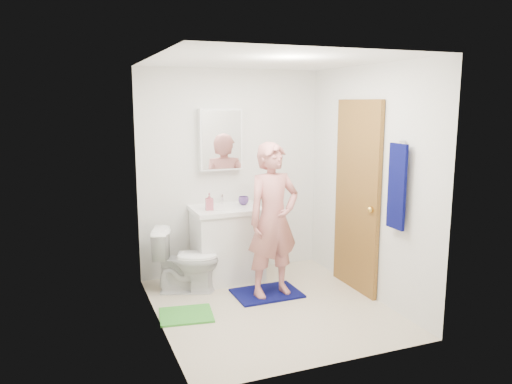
% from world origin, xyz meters
% --- Properties ---
extents(floor, '(2.20, 2.40, 0.02)m').
position_xyz_m(floor, '(0.00, 0.00, -0.01)').
color(floor, beige).
rests_on(floor, ground).
extents(ceiling, '(2.20, 2.40, 0.02)m').
position_xyz_m(ceiling, '(0.00, 0.00, 2.41)').
color(ceiling, white).
rests_on(ceiling, ground).
extents(wall_back, '(2.20, 0.02, 2.40)m').
position_xyz_m(wall_back, '(0.00, 1.21, 1.20)').
color(wall_back, silver).
rests_on(wall_back, ground).
extents(wall_front, '(2.20, 0.02, 2.40)m').
position_xyz_m(wall_front, '(0.00, -1.21, 1.20)').
color(wall_front, silver).
rests_on(wall_front, ground).
extents(wall_left, '(0.02, 2.40, 2.40)m').
position_xyz_m(wall_left, '(-1.11, 0.00, 1.20)').
color(wall_left, silver).
rests_on(wall_left, ground).
extents(wall_right, '(0.02, 2.40, 2.40)m').
position_xyz_m(wall_right, '(1.11, 0.00, 1.20)').
color(wall_right, silver).
rests_on(wall_right, ground).
extents(vanity_cabinet, '(0.75, 0.55, 0.80)m').
position_xyz_m(vanity_cabinet, '(-0.15, 0.91, 0.40)').
color(vanity_cabinet, white).
rests_on(vanity_cabinet, floor).
extents(countertop, '(0.79, 0.59, 0.05)m').
position_xyz_m(countertop, '(-0.15, 0.91, 0.83)').
color(countertop, white).
rests_on(countertop, vanity_cabinet).
extents(sink_basin, '(0.40, 0.40, 0.03)m').
position_xyz_m(sink_basin, '(-0.15, 0.91, 0.84)').
color(sink_basin, white).
rests_on(sink_basin, countertop).
extents(faucet, '(0.03, 0.03, 0.12)m').
position_xyz_m(faucet, '(-0.15, 1.09, 0.91)').
color(faucet, silver).
rests_on(faucet, countertop).
extents(medicine_cabinet, '(0.50, 0.12, 0.70)m').
position_xyz_m(medicine_cabinet, '(-0.15, 1.14, 1.60)').
color(medicine_cabinet, white).
rests_on(medicine_cabinet, wall_back).
extents(mirror_panel, '(0.46, 0.01, 0.66)m').
position_xyz_m(mirror_panel, '(-0.15, 1.08, 1.60)').
color(mirror_panel, white).
rests_on(mirror_panel, wall_back).
extents(door, '(0.05, 0.80, 2.05)m').
position_xyz_m(door, '(1.07, 0.15, 1.02)').
color(door, olive).
rests_on(door, ground).
extents(door_knob, '(0.07, 0.07, 0.07)m').
position_xyz_m(door_knob, '(1.03, -0.17, 0.95)').
color(door_knob, gold).
rests_on(door_knob, door).
extents(towel, '(0.03, 0.24, 0.80)m').
position_xyz_m(towel, '(1.03, -0.57, 1.25)').
color(towel, '#080B4F').
rests_on(towel, wall_right).
extents(towel_hook, '(0.06, 0.02, 0.02)m').
position_xyz_m(towel_hook, '(1.07, -0.57, 1.67)').
color(towel_hook, silver).
rests_on(towel_hook, wall_right).
extents(toilet, '(0.78, 0.59, 0.70)m').
position_xyz_m(toilet, '(-0.68, 0.72, 0.35)').
color(toilet, white).
rests_on(toilet, floor).
extents(bath_mat, '(0.70, 0.50, 0.02)m').
position_xyz_m(bath_mat, '(0.09, 0.32, 0.01)').
color(bath_mat, '#080B4F').
rests_on(bath_mat, floor).
extents(green_rug, '(0.56, 0.49, 0.02)m').
position_xyz_m(green_rug, '(-0.84, 0.09, 0.01)').
color(green_rug, green).
rests_on(green_rug, floor).
extents(soap_dispenser, '(0.10, 0.10, 0.19)m').
position_xyz_m(soap_dispenser, '(-0.37, 0.85, 0.94)').
color(soap_dispenser, '#B55464').
rests_on(soap_dispenser, countertop).
extents(toothbrush_cup, '(0.14, 0.14, 0.09)m').
position_xyz_m(toothbrush_cup, '(0.08, 0.99, 0.90)').
color(toothbrush_cup, '#593C84').
rests_on(toothbrush_cup, countertop).
extents(man, '(0.63, 0.46, 1.60)m').
position_xyz_m(man, '(0.14, 0.26, 0.82)').
color(man, '#C4746E').
rests_on(man, bath_mat).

